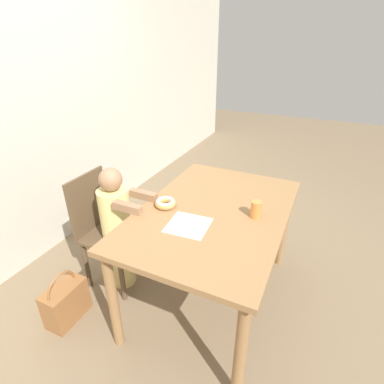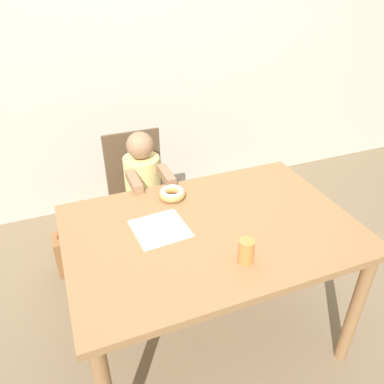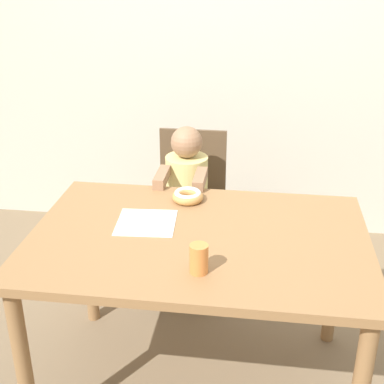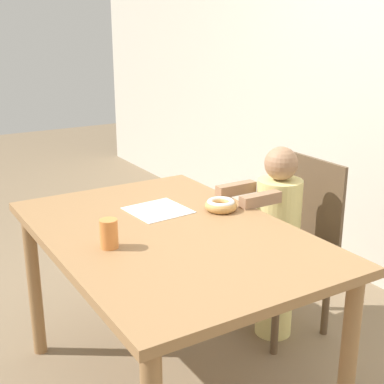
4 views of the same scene
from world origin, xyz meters
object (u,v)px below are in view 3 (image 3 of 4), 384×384
Objects in this scene: child_figure at (187,214)px; cup at (199,259)px; chair at (190,212)px; handbag at (115,252)px; donut at (188,196)px.

child_figure is 9.17× the size of cup.
child_figure is (0.00, -0.12, 0.05)m from chair.
chair is at bearing 90.00° from child_figure.
child_figure reaches higher than cup.
handbag is at bearing 120.27° from cup.
donut is (0.06, -0.48, 0.32)m from chair.
chair is 0.13m from child_figure.
child_figure reaches higher than donut.
chair is at bearing 97.03° from donut.
chair is at bearing -2.90° from handbag.
handbag is (-0.44, 0.14, -0.35)m from child_figure.
child_figure is at bearing 99.22° from donut.
child_figure is at bearing -90.00° from chair.
child_figure is 0.46m from donut.
cup is (0.18, -1.04, 0.35)m from chair.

